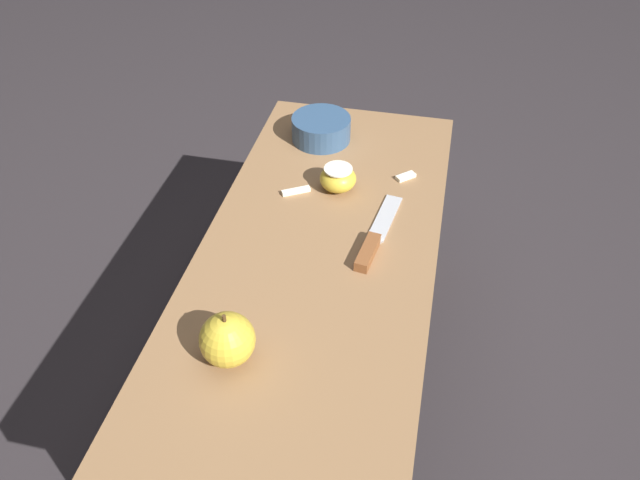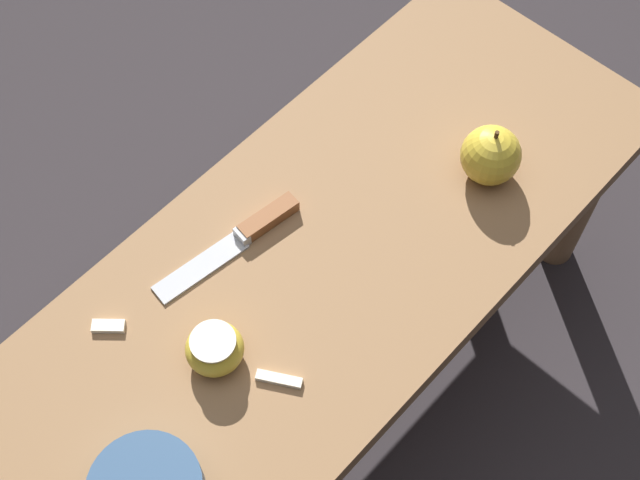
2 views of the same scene
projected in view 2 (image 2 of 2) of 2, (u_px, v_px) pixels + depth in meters
The scene contains 7 objects.
ground_plane at pixel (326, 368), 1.56m from camera, with size 8.00×8.00×0.00m, color #2D282B.
wooden_bench at pixel (327, 278), 1.26m from camera, with size 1.05×0.43×0.42m.
knife at pixel (248, 232), 1.20m from camera, with size 0.23×0.06×0.02m.
apple_whole at pixel (491, 155), 1.22m from camera, with size 0.08×0.08×0.09m.
apple_cut at pixel (215, 348), 1.10m from camera, with size 0.07×0.07×0.05m.
apple_slice_center at pixel (108, 326), 1.14m from camera, with size 0.04×0.04×0.01m.
apple_slice_near_bowl at pixel (279, 379), 1.10m from camera, with size 0.04×0.06×0.01m.
Camera 2 is at (-0.43, -0.39, 1.46)m, focal length 50.00 mm.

